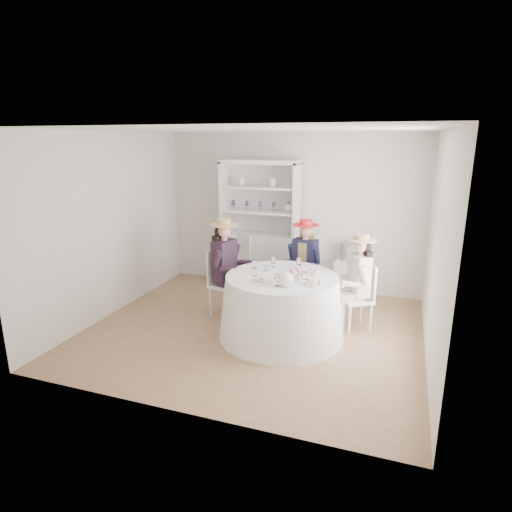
% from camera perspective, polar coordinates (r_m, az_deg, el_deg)
% --- Properties ---
extents(ground, '(4.50, 4.50, 0.00)m').
position_cam_1_polar(ground, '(6.08, -0.31, -9.82)').
color(ground, '#8B6545').
rests_on(ground, ground).
extents(ceiling, '(4.50, 4.50, 0.00)m').
position_cam_1_polar(ceiling, '(5.51, -0.36, 16.52)').
color(ceiling, white).
rests_on(ceiling, wall_back).
extents(wall_back, '(4.50, 0.00, 4.50)m').
position_cam_1_polar(wall_back, '(7.52, 4.79, 5.82)').
color(wall_back, silver).
rests_on(wall_back, ground).
extents(wall_front, '(4.50, 0.00, 4.50)m').
position_cam_1_polar(wall_front, '(3.89, -10.25, -3.46)').
color(wall_front, silver).
rests_on(wall_front, ground).
extents(wall_left, '(0.00, 4.50, 4.50)m').
position_cam_1_polar(wall_left, '(6.72, -18.77, 3.92)').
color(wall_left, silver).
rests_on(wall_left, ground).
extents(wall_right, '(0.00, 4.50, 4.50)m').
position_cam_1_polar(wall_right, '(5.35, 23.02, 0.74)').
color(wall_right, silver).
rests_on(wall_right, ground).
extents(tea_table, '(1.68, 1.68, 0.85)m').
position_cam_1_polar(tea_table, '(5.77, 3.42, -6.71)').
color(tea_table, white).
rests_on(tea_table, ground).
extents(hutch, '(1.50, 0.95, 2.25)m').
position_cam_1_polar(hutch, '(7.50, 0.62, 1.55)').
color(hutch, silver).
rests_on(hutch, ground).
extents(side_table, '(0.46, 0.46, 0.65)m').
position_cam_1_polar(side_table, '(7.34, 12.16, -2.97)').
color(side_table, silver).
rests_on(side_table, ground).
extents(hatbox, '(0.35, 0.35, 0.29)m').
position_cam_1_polar(hatbox, '(7.21, 12.37, 0.59)').
color(hatbox, black).
rests_on(hatbox, side_table).
extents(guest_left, '(0.59, 0.55, 1.47)m').
position_cam_1_polar(guest_left, '(6.32, -4.05, -0.83)').
color(guest_left, silver).
rests_on(guest_left, ground).
extents(guest_mid, '(0.53, 0.56, 1.41)m').
position_cam_1_polar(guest_mid, '(6.62, 6.46, -0.44)').
color(guest_mid, silver).
rests_on(guest_mid, ground).
extents(guest_right, '(0.58, 0.54, 1.36)m').
position_cam_1_polar(guest_right, '(6.00, 13.39, -2.72)').
color(guest_right, silver).
rests_on(guest_right, ground).
extents(spare_chair, '(0.60, 0.60, 1.04)m').
position_cam_1_polar(spare_chair, '(7.37, -0.80, -0.62)').
color(spare_chair, silver).
rests_on(spare_chair, ground).
extents(teacup_a, '(0.10, 0.10, 0.06)m').
position_cam_1_polar(teacup_a, '(5.82, 1.52, -1.69)').
color(teacup_a, white).
rests_on(teacup_a, tea_table).
extents(teacup_b, '(0.10, 0.10, 0.07)m').
position_cam_1_polar(teacup_b, '(5.83, 4.99, -1.65)').
color(teacup_b, white).
rests_on(teacup_b, tea_table).
extents(teacup_c, '(0.10, 0.10, 0.06)m').
position_cam_1_polar(teacup_c, '(5.63, 6.50, -2.39)').
color(teacup_c, white).
rests_on(teacup_c, tea_table).
extents(flower_bowl, '(0.28, 0.28, 0.06)m').
position_cam_1_polar(flower_bowl, '(5.53, 5.55, -2.71)').
color(flower_bowl, white).
rests_on(flower_bowl, tea_table).
extents(flower_arrangement, '(0.17, 0.17, 0.07)m').
position_cam_1_polar(flower_arrangement, '(5.56, 5.47, -1.99)').
color(flower_arrangement, pink).
rests_on(flower_arrangement, tea_table).
extents(table_teapot, '(0.27, 0.19, 0.20)m').
position_cam_1_polar(table_teapot, '(5.21, 4.06, -3.12)').
color(table_teapot, white).
rests_on(table_teapot, tea_table).
extents(sandwich_plate, '(0.27, 0.27, 0.06)m').
position_cam_1_polar(sandwich_plate, '(5.36, 1.01, -3.36)').
color(sandwich_plate, white).
rests_on(sandwich_plate, tea_table).
extents(cupcake_stand, '(0.22, 0.22, 0.20)m').
position_cam_1_polar(cupcake_stand, '(5.30, 7.76, -3.05)').
color(cupcake_stand, white).
rests_on(cupcake_stand, tea_table).
extents(stemware_set, '(0.87, 0.87, 0.15)m').
position_cam_1_polar(stemware_set, '(5.60, 3.50, -1.93)').
color(stemware_set, white).
rests_on(stemware_set, tea_table).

